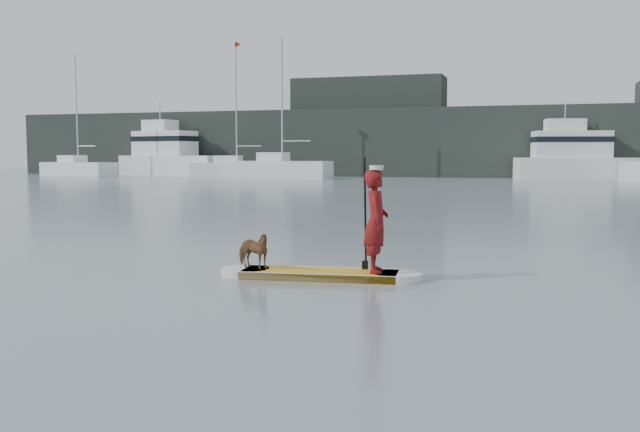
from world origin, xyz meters
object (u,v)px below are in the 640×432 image
(paddleboard, at_px, (320,274))
(sailboat_c, at_px, (282,168))
(motor_yacht_b, at_px, (170,155))
(sailboat_b, at_px, (236,168))
(paddler, at_px, (376,221))
(motor_yacht_a, at_px, (578,157))
(sailboat_a, at_px, (78,168))
(dog, at_px, (253,250))

(paddleboard, xyz_separation_m, sailboat_c, (-16.96, 43.79, 0.78))
(motor_yacht_b, bearing_deg, sailboat_b, -11.92)
(paddler, height_order, sailboat_b, sailboat_b)
(motor_yacht_a, bearing_deg, sailboat_a, 175.45)
(dog, relative_size, motor_yacht_a, 0.07)
(dog, bearing_deg, sailboat_b, 42.58)
(paddler, xyz_separation_m, sailboat_c, (-17.85, 43.69, -0.09))
(paddler, relative_size, sailboat_c, 0.14)
(sailboat_b, bearing_deg, motor_yacht_a, 1.28)
(paddler, distance_m, sailboat_b, 50.08)
(paddleboard, relative_size, sailboat_a, 0.31)
(motor_yacht_a, height_order, motor_yacht_b, motor_yacht_b)
(sailboat_a, bearing_deg, sailboat_b, 16.40)
(sailboat_b, bearing_deg, dog, -73.00)
(paddler, height_order, motor_yacht_a, motor_yacht_a)
(paddleboard, relative_size, motor_yacht_a, 0.30)
(paddleboard, bearing_deg, sailboat_b, 109.06)
(sailboat_a, height_order, sailboat_c, sailboat_c)
(sailboat_a, bearing_deg, paddleboard, -38.35)
(paddleboard, distance_m, motor_yacht_a, 49.48)
(dog, xyz_separation_m, motor_yacht_b, (-28.60, 48.48, 1.49))
(paddleboard, distance_m, motor_yacht_b, 56.78)
(paddler, distance_m, sailboat_a, 57.39)
(paddleboard, height_order, sailboat_b, sailboat_b)
(sailboat_b, bearing_deg, sailboat_a, 177.18)
(sailboat_b, height_order, motor_yacht_a, sailboat_b)
(paddler, xyz_separation_m, motor_yacht_a, (5.17, 48.98, 0.83))
(motor_yacht_b, bearing_deg, paddleboard, -47.62)
(paddleboard, relative_size, paddler, 2.03)
(dog, distance_m, sailboat_c, 46.69)
(motor_yacht_b, bearing_deg, paddler, -46.80)
(dog, height_order, sailboat_b, sailboat_b)
(sailboat_c, xyz_separation_m, motor_yacht_a, (23.02, 5.29, 0.92))
(sailboat_a, xyz_separation_m, motor_yacht_b, (6.69, 4.63, 1.16))
(sailboat_a, height_order, motor_yacht_a, sailboat_a)
(paddleboard, bearing_deg, sailboat_c, 104.65)
(paddleboard, height_order, motor_yacht_b, motor_yacht_b)
(motor_yacht_a, relative_size, motor_yacht_b, 1.01)
(paddler, distance_m, dog, 2.09)
(paddleboard, xyz_separation_m, paddler, (0.89, 0.10, 0.87))
(sailboat_c, height_order, motor_yacht_a, sailboat_c)
(sailboat_a, xyz_separation_m, motor_yacht_a, (42.46, 5.36, 1.01))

